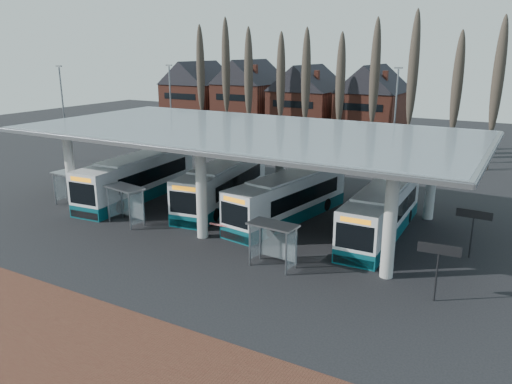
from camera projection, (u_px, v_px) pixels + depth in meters
The scene contains 17 objects.
ground at pixel (179, 250), 30.35m from camera, with size 140.00×140.00×0.00m, color black.
station_canopy at pixel (245, 138), 35.48m from camera, with size 32.00×16.00×6.34m.
poplar_row at pixel (359, 77), 55.56m from camera, with size 45.10×1.10×14.50m.
townhouse_row at pixel (278, 91), 73.00m from camera, with size 36.80×10.30×12.25m.
lamp_post_a at pixel (171, 109), 55.81m from camera, with size 0.80×0.16×10.17m.
lamp_post_b at pixel (395, 119), 47.81m from camera, with size 0.80×0.16×10.17m.
lamp_post_d at pixel (64, 112), 52.90m from camera, with size 0.80×0.16×10.17m.
bus_0 at pixel (139, 178), 40.78m from camera, with size 3.71×12.75×3.49m.
bus_1 at pixel (223, 185), 38.88m from camera, with size 4.21×12.25×3.34m.
bus_2 at pixel (289, 198), 35.56m from camera, with size 4.33×12.00×3.27m.
bus_3 at pixel (382, 212), 32.46m from camera, with size 2.76×11.69×3.23m.
shelter_0 at pixel (71, 181), 38.66m from camera, with size 2.89×1.60×2.60m.
shelter_1 at pixel (127, 197), 34.48m from camera, with size 3.10×1.94×2.68m.
shelter_2 at pixel (274, 235), 27.59m from camera, with size 2.82×1.55×2.54m.
info_sign_0 at pixel (439, 254), 23.49m from camera, with size 1.98×0.27×2.94m.
info_sign_1 at pixel (474, 218), 28.55m from camera, with size 1.96×0.16×2.92m.
barrier at pixel (225, 227), 31.90m from camera, with size 2.13×0.64×1.06m.
Camera 1 is at (17.97, -22.25, 11.71)m, focal length 35.00 mm.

